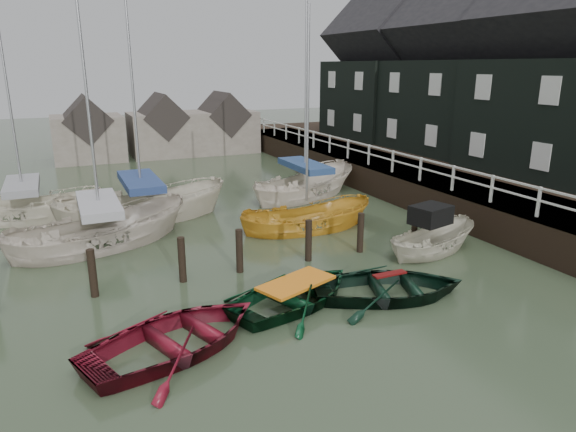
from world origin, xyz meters
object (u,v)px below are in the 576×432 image
rowboat_dkgreen (388,297)px  sailboat_c (306,229)px  rowboat_green (296,303)px  sailboat_e (27,219)px  sailboat_a (103,244)px  sailboat_d (305,195)px  rowboat_red (179,349)px  motorboat (431,249)px  sailboat_b (143,218)px

rowboat_dkgreen → sailboat_c: (0.66, 6.52, 0.01)m
rowboat_green → sailboat_e: (-6.97, 11.74, 0.06)m
rowboat_dkgreen → sailboat_c: size_ratio=0.46×
sailboat_a → sailboat_d: bearing=-87.5°
sailboat_c → rowboat_red: bearing=139.8°
sailboat_d → sailboat_e: size_ratio=1.13×
motorboat → sailboat_b: 11.81m
rowboat_red → sailboat_c: 9.55m
sailboat_a → rowboat_red: bearing=169.1°
sailboat_d → motorboat: bearing=160.2°
rowboat_green → sailboat_a: (-4.36, 7.10, 0.06)m
rowboat_red → sailboat_b: size_ratio=0.36×
sailboat_a → rowboat_green: bearing=-165.7°
motorboat → sailboat_c: size_ratio=0.45×
sailboat_c → rowboat_green: bearing=155.2°
rowboat_dkgreen → sailboat_a: (-6.89, 7.81, 0.06)m
sailboat_a → sailboat_e: 5.33m
rowboat_green → sailboat_c: size_ratio=0.44×
rowboat_green → sailboat_b: bearing=-6.7°
sailboat_b → sailboat_e: 4.85m
rowboat_green → rowboat_dkgreen: bearing=-126.4°
sailboat_b → sailboat_e: sailboat_b is taller
sailboat_a → sailboat_b: size_ratio=0.90×
motorboat → sailboat_c: sailboat_c is taller
sailboat_b → rowboat_red: bearing=176.5°
motorboat → sailboat_d: 8.96m
rowboat_green → sailboat_a: bearing=10.8°
sailboat_c → sailboat_d: size_ratio=0.76×
sailboat_b → sailboat_d: (7.96, 0.73, 0.00)m
motorboat → sailboat_d: bearing=-10.7°
rowboat_red → sailboat_e: sailboat_e is taller
rowboat_green → sailboat_c: sailboat_c is taller
rowboat_dkgreen → sailboat_b: bearing=43.3°
rowboat_green → sailboat_e: size_ratio=0.37×
rowboat_red → sailboat_c: bearing=-64.5°
sailboat_a → sailboat_d: 10.45m
rowboat_red → rowboat_green: (3.46, 1.05, 0.00)m
rowboat_red → rowboat_dkgreen: (5.99, 0.34, 0.00)m
sailboat_a → sailboat_b: 3.37m
rowboat_dkgreen → sailboat_e: bearing=55.3°
motorboat → sailboat_e: 16.41m
sailboat_d → rowboat_red: bearing=119.4°
sailboat_c → sailboat_e: (-10.16, 5.94, 0.05)m
sailboat_b → sailboat_d: bearing=-83.1°
rowboat_red → rowboat_green: 3.62m
sailboat_e → sailboat_a: bearing=-130.7°
rowboat_red → sailboat_d: (8.94, 11.67, 0.06)m
sailboat_e → rowboat_green: bearing=-129.3°
rowboat_red → rowboat_dkgreen: bearing=-107.1°
rowboat_green → sailboat_b: sailboat_b is taller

